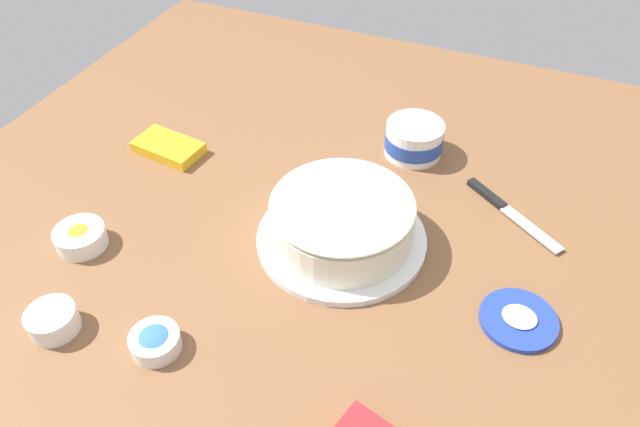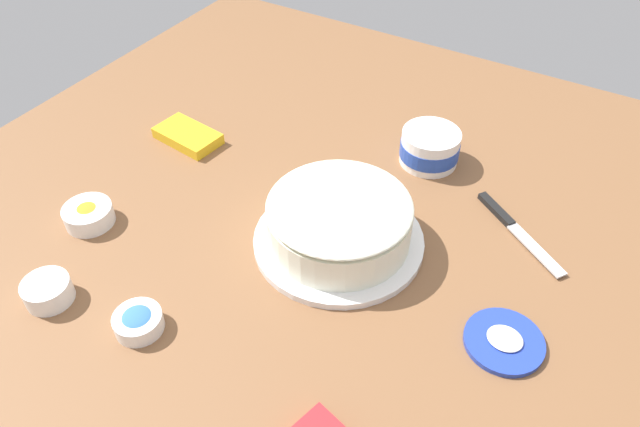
% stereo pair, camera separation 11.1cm
% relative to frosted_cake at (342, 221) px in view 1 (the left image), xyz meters
% --- Properties ---
extents(ground_plane, '(1.54, 1.54, 0.00)m').
position_rel_frosted_cake_xyz_m(ground_plane, '(0.08, -0.03, -0.05)').
color(ground_plane, brown).
extents(frosted_cake, '(0.31, 0.31, 0.11)m').
position_rel_frosted_cake_xyz_m(frosted_cake, '(0.00, 0.00, 0.00)').
color(frosted_cake, white).
rests_on(frosted_cake, ground_plane).
extents(frosting_tub, '(0.12, 0.12, 0.07)m').
position_rel_frosted_cake_xyz_m(frosting_tub, '(-0.04, -0.31, -0.01)').
color(frosting_tub, white).
rests_on(frosting_tub, ground_plane).
extents(frosting_tub_lid, '(0.13, 0.13, 0.02)m').
position_rel_frosted_cake_xyz_m(frosting_tub_lid, '(-0.33, 0.06, -0.05)').
color(frosting_tub_lid, '#233DAD').
rests_on(frosting_tub_lid, ground_plane).
extents(spreading_knife, '(0.21, 0.15, 0.01)m').
position_rel_frosted_cake_xyz_m(spreading_knife, '(-0.26, -0.20, -0.05)').
color(spreading_knife, silver).
rests_on(spreading_knife, ground_plane).
extents(sprinkle_bowl_blue, '(0.08, 0.08, 0.03)m').
position_rel_frosted_cake_xyz_m(sprinkle_bowl_blue, '(0.18, 0.33, -0.03)').
color(sprinkle_bowl_blue, white).
rests_on(sprinkle_bowl_blue, ground_plane).
extents(sprinkle_bowl_orange, '(0.09, 0.09, 0.04)m').
position_rel_frosted_cake_xyz_m(sprinkle_bowl_orange, '(0.43, 0.19, -0.03)').
color(sprinkle_bowl_orange, white).
rests_on(sprinkle_bowl_orange, ground_plane).
extents(sprinkle_bowl_rainbow, '(0.08, 0.08, 0.04)m').
position_rel_frosted_cake_xyz_m(sprinkle_bowl_rainbow, '(0.35, 0.36, -0.03)').
color(sprinkle_bowl_rainbow, white).
rests_on(sprinkle_bowl_rainbow, ground_plane).
extents(candy_box_lower, '(0.15, 0.10, 0.02)m').
position_rel_frosted_cake_xyz_m(candy_box_lower, '(0.45, -0.11, -0.04)').
color(candy_box_lower, yellow).
rests_on(candy_box_lower, ground_plane).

